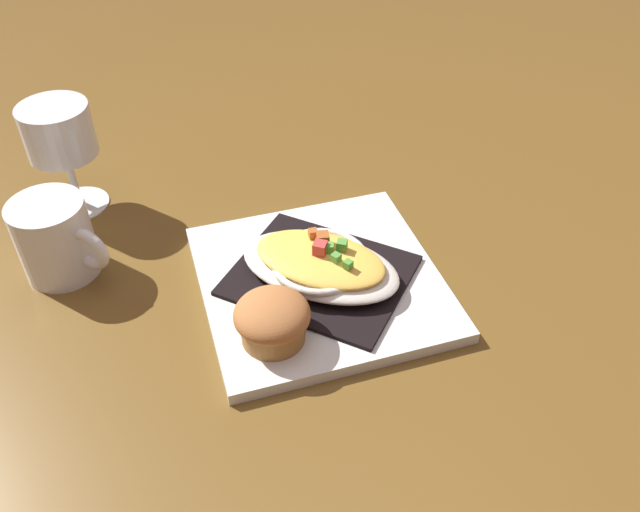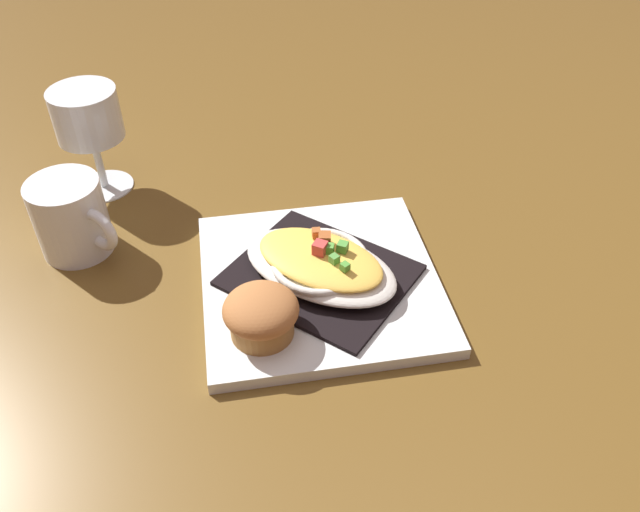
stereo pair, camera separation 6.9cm
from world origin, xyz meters
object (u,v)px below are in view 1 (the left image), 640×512
at_px(coffee_mug, 57,242).
at_px(stemmed_glass, 60,137).
at_px(muffin, 272,319).
at_px(gratin_dish, 320,263).
at_px(square_plate, 320,282).

xyz_separation_m(coffee_mug, stemmed_glass, (0.12, -0.02, 0.06)).
xyz_separation_m(muffin, stemmed_glass, (0.30, 0.19, 0.06)).
bearing_deg(coffee_mug, gratin_dish, -111.22).
relative_size(square_plate, gratin_dish, 1.26).
distance_m(square_plate, muffin, 0.10).
distance_m(gratin_dish, stemmed_glass, 0.35).
distance_m(muffin, coffee_mug, 0.27).
xyz_separation_m(square_plate, coffee_mug, (0.10, 0.27, 0.03)).
relative_size(coffee_mug, stemmed_glass, 0.72).
bearing_deg(stemmed_glass, coffee_mug, 173.12).
bearing_deg(coffee_mug, stemmed_glass, -6.88).
distance_m(square_plate, gratin_dish, 0.03).
distance_m(coffee_mug, stemmed_glass, 0.14).
xyz_separation_m(gratin_dish, stemmed_glass, (0.23, 0.25, 0.06)).
bearing_deg(stemmed_glass, square_plate, -132.03).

